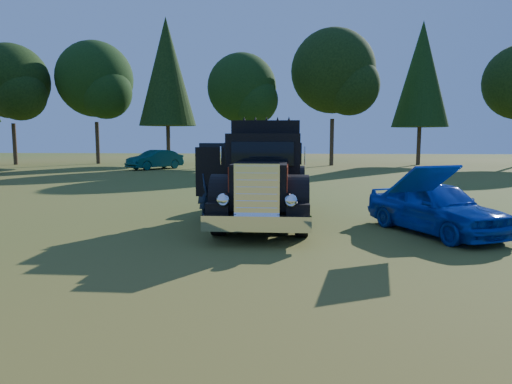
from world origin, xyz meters
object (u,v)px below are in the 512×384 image
object	(u,v)px
diamond_t_truck	(264,178)
hotrod_coupe	(435,207)
spectator_near	(205,190)
distant_teal_car	(155,160)
spectator_far	(214,189)

from	to	relation	value
diamond_t_truck	hotrod_coupe	world-z (taller)	diamond_t_truck
spectator_near	distant_teal_car	world-z (taller)	spectator_near
distant_teal_car	spectator_far	bearing A→B (deg)	-32.39
spectator_near	distant_teal_car	size ratio (longest dim) A/B	0.38
spectator_far	distant_teal_car	bearing A→B (deg)	41.98
diamond_t_truck	spectator_near	xyz separation A→B (m)	(-1.88, 0.37, -0.40)
hotrod_coupe	spectator_far	xyz separation A→B (m)	(-6.12, 1.88, 0.20)
diamond_t_truck	spectator_far	size ratio (longest dim) A/B	3.98
hotrod_coupe	spectator_near	xyz separation A→B (m)	(-6.40, 1.78, 0.18)
diamond_t_truck	hotrod_coupe	size ratio (longest dim) A/B	1.62
hotrod_coupe	distant_teal_car	world-z (taller)	hotrod_coupe
spectator_near	spectator_far	world-z (taller)	spectator_far
diamond_t_truck	distant_teal_car	xyz separation A→B (m)	(-9.98, 21.95, -0.53)
hotrod_coupe	distant_teal_car	xyz separation A→B (m)	(-14.51, 23.36, 0.05)
hotrod_coupe	spectator_far	distance (m)	6.41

